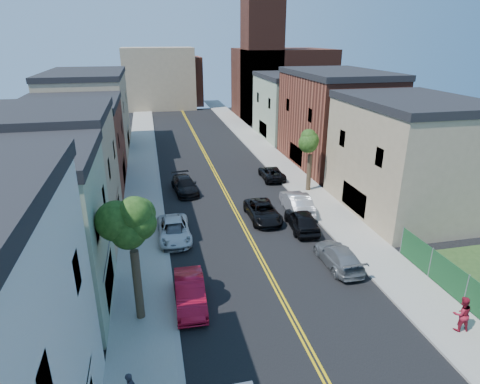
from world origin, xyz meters
TOP-DOWN VIEW (x-y plane):
  - sidewalk_left at (-7.90, 40.00)m, footprint 3.20×100.00m
  - sidewalk_right at (7.90, 40.00)m, footprint 3.20×100.00m
  - curb_left at (-6.15, 40.00)m, footprint 0.30×100.00m
  - curb_right at (6.15, 40.00)m, footprint 0.30×100.00m
  - bldg_left_palegrn at (-14.00, 16.00)m, footprint 9.00×8.00m
  - bldg_left_tan_near at (-14.00, 25.00)m, footprint 9.00×10.00m
  - bldg_left_brick at (-14.00, 36.00)m, footprint 9.00×12.00m
  - bldg_left_tan_far at (-14.00, 50.00)m, footprint 9.00×16.00m
  - bldg_right_tan at (14.00, 24.00)m, footprint 9.00×12.00m
  - bldg_right_brick at (14.00, 38.00)m, footprint 9.00×14.00m
  - bldg_right_palegrn at (14.00, 52.00)m, footprint 9.00×12.00m
  - church at (16.33, 67.07)m, footprint 16.20×14.20m
  - backdrop_left at (-4.00, 82.00)m, footprint 14.00×8.00m
  - backdrop_center at (0.00, 86.00)m, footprint 10.00×8.00m
  - tree_left_mid at (-7.88, 14.01)m, footprint 5.20×5.20m
  - tree_right_far at (7.92, 30.01)m, footprint 4.40×4.40m
  - red_sedan at (-5.19, 14.67)m, footprint 1.76×4.68m
  - white_pickup at (-5.50, 22.83)m, footprint 2.37×5.08m
  - grey_car_left at (-5.50, 22.32)m, footprint 1.98×4.06m
  - black_car_left at (-3.80, 32.32)m, footprint 2.54×5.19m
  - grey_car_right at (4.71, 16.69)m, footprint 1.95×4.77m
  - black_car_right at (4.30, 22.28)m, footprint 2.27×4.84m
  - silver_car_right at (5.06, 25.52)m, footprint 2.21×5.35m
  - dark_car_right_far at (5.50, 34.27)m, footprint 2.30×4.71m
  - black_suv_lane at (1.84, 24.67)m, footprint 2.33×5.03m
  - pedestrian_right at (7.87, 9.38)m, footprint 1.03×0.85m

SIDE VIEW (x-z plane):
  - sidewalk_left at x=-7.90m, z-range 0.00..0.15m
  - sidewalk_right at x=7.90m, z-range 0.00..0.15m
  - curb_left at x=-6.15m, z-range 0.00..0.15m
  - curb_right at x=6.15m, z-range 0.00..0.15m
  - dark_car_right_far at x=5.50m, z-range 0.00..1.29m
  - grey_car_left at x=-5.50m, z-range 0.00..1.34m
  - grey_car_right at x=4.71m, z-range 0.00..1.38m
  - black_suv_lane at x=1.84m, z-range 0.00..1.39m
  - white_pickup at x=-5.50m, z-range 0.00..1.41m
  - black_car_left at x=-3.80m, z-range 0.00..1.45m
  - red_sedan at x=-5.19m, z-range 0.00..1.53m
  - black_car_right at x=4.30m, z-range 0.00..1.60m
  - silver_car_right at x=5.06m, z-range 0.00..1.72m
  - pedestrian_right at x=7.87m, z-range 0.15..2.07m
  - bldg_left_brick at x=-14.00m, z-range 0.00..8.00m
  - bldg_left_palegrn at x=-14.00m, z-range 0.00..8.50m
  - bldg_right_palegrn at x=14.00m, z-range 0.00..8.50m
  - bldg_left_tan_near at x=-14.00m, z-range 0.00..9.00m
  - bldg_right_tan at x=14.00m, z-range 0.00..9.00m
  - bldg_left_tan_far at x=-14.00m, z-range 0.00..9.50m
  - bldg_right_brick at x=14.00m, z-range 0.00..10.00m
  - backdrop_center at x=0.00m, z-range 0.00..10.00m
  - tree_right_far at x=7.92m, z-range 1.74..9.77m
  - backdrop_left at x=-4.00m, z-range 0.00..12.00m
  - tree_left_mid at x=-7.88m, z-range 1.94..11.23m
  - church at x=16.33m, z-range -4.06..18.54m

